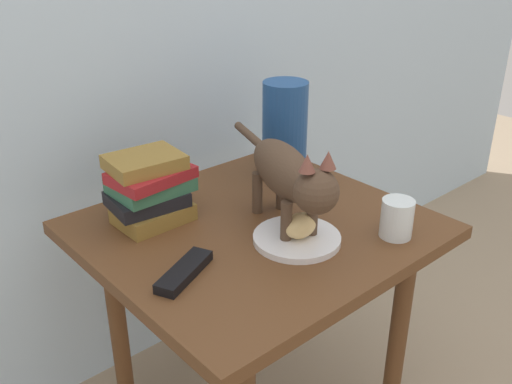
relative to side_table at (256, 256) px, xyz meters
name	(u,v)px	position (x,y,z in m)	size (l,w,h in m)	color
side_table	(256,256)	(0.00, 0.00, 0.00)	(0.71, 0.65, 0.59)	brown
plate	(297,238)	(0.02, -0.11, 0.09)	(0.19, 0.19, 0.01)	white
bread_roll	(300,225)	(0.02, -0.12, 0.12)	(0.08, 0.06, 0.05)	#E0BC7A
cat	(289,175)	(0.03, -0.07, 0.22)	(0.20, 0.46, 0.23)	#4C3828
book_stack	(149,189)	(-0.16, 0.17, 0.16)	(0.19, 0.15, 0.16)	olive
green_vase	(285,128)	(0.26, 0.18, 0.21)	(0.12, 0.12, 0.25)	navy
candle_jar	(397,220)	(0.19, -0.24, 0.12)	(0.07, 0.07, 0.08)	silver
tv_remote	(184,272)	(-0.24, -0.06, 0.09)	(0.15, 0.04, 0.02)	black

